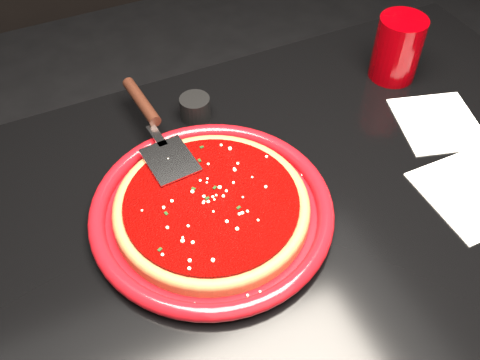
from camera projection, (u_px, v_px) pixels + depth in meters
The scene contains 12 objects.
table at pixel (274, 337), 1.06m from camera, with size 1.20×0.80×0.75m, color black.
plate at pixel (212, 210), 0.78m from camera, with size 0.36×0.36×0.03m, color maroon.
pizza_crust at pixel (212, 208), 0.78m from camera, with size 0.29×0.29×0.01m, color brown.
pizza_crust_rim at pixel (212, 205), 0.78m from camera, with size 0.29×0.29×0.02m, color brown.
pizza_sauce at pixel (211, 203), 0.77m from camera, with size 0.25×0.25×0.01m, color #6D0201.
parmesan_dusting at pixel (211, 200), 0.77m from camera, with size 0.25×0.25×0.01m, color #F3E5BA, non-canonical shape.
basil_flecks at pixel (211, 200), 0.77m from camera, with size 0.23×0.23×0.00m, color black, non-canonical shape.
pizza_server at pixel (155, 127), 0.86m from camera, with size 0.08×0.29×0.02m, color silver, non-canonical shape.
cup at pixel (397, 48), 0.98m from camera, with size 0.09×0.09×0.12m, color #790004.
napkin_a at pixel (475, 192), 0.82m from camera, with size 0.15×0.15×0.00m, color white.
napkin_b at pixel (438, 123), 0.93m from camera, with size 0.14×0.15×0.00m, color white.
ramekin at pixel (195, 108), 0.93m from camera, with size 0.05×0.05×0.04m, color black.
Camera 1 is at (-0.27, -0.40, 1.38)m, focal length 40.00 mm.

